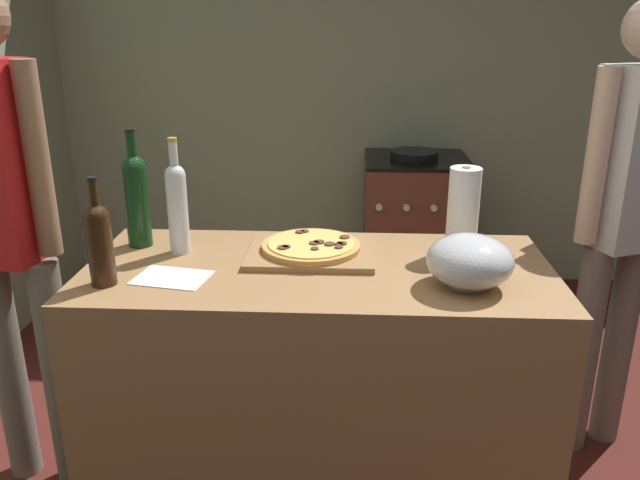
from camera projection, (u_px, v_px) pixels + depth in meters
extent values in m
cube|color=#511E19|center=(344.00, 400.00, 2.88)|extent=(4.18, 3.52, 0.02)
cube|color=#99A889|center=(351.00, 75.00, 3.87)|extent=(4.18, 0.10, 2.60)
cube|color=#9E7247|center=(318.00, 395.00, 2.09)|extent=(1.43, 0.65, 0.92)
cube|color=#9E7247|center=(311.00, 252.00, 2.03)|extent=(0.40, 0.32, 0.02)
cylinder|color=tan|center=(311.00, 246.00, 2.02)|extent=(0.32, 0.32, 0.02)
cylinder|color=#EAC660|center=(311.00, 243.00, 2.02)|extent=(0.28, 0.28, 0.00)
cylinder|color=brown|center=(315.00, 249.00, 1.96)|extent=(0.02, 0.02, 0.01)
cylinder|color=brown|center=(330.00, 244.00, 2.00)|extent=(0.03, 0.03, 0.01)
cylinder|color=brown|center=(342.00, 243.00, 2.01)|extent=(0.03, 0.03, 0.01)
cylinder|color=brown|center=(319.00, 242.00, 2.02)|extent=(0.03, 0.03, 0.01)
cylinder|color=brown|center=(283.00, 248.00, 1.97)|extent=(0.03, 0.03, 0.01)
cylinder|color=brown|center=(305.00, 231.00, 2.12)|extent=(0.03, 0.03, 0.01)
cylinder|color=brown|center=(286.00, 247.00, 1.98)|extent=(0.03, 0.03, 0.01)
cylinder|color=brown|center=(300.00, 232.00, 2.11)|extent=(0.03, 0.03, 0.01)
cylinder|color=brown|center=(345.00, 237.00, 2.06)|extent=(0.03, 0.03, 0.01)
cylinder|color=brown|center=(339.00, 247.00, 1.97)|extent=(0.03, 0.03, 0.01)
cylinder|color=brown|center=(314.00, 243.00, 2.01)|extent=(0.03, 0.03, 0.01)
cylinder|color=brown|center=(339.00, 244.00, 2.00)|extent=(0.03, 0.03, 0.01)
cylinder|color=#B2B2B7|center=(468.00, 284.00, 1.80)|extent=(0.10, 0.10, 0.01)
ellipsoid|color=silver|center=(470.00, 261.00, 1.77)|extent=(0.24, 0.24, 0.15)
cylinder|color=white|center=(463.00, 211.00, 2.02)|extent=(0.10, 0.10, 0.28)
cylinder|color=#997551|center=(463.00, 210.00, 2.02)|extent=(0.03, 0.03, 0.28)
cylinder|color=silver|center=(178.00, 214.00, 2.01)|extent=(0.07, 0.07, 0.26)
sphere|color=silver|center=(175.00, 175.00, 1.97)|extent=(0.07, 0.07, 0.07)
cylinder|color=silver|center=(173.00, 155.00, 1.95)|extent=(0.03, 0.03, 0.09)
cylinder|color=gold|center=(172.00, 140.00, 1.93)|extent=(0.03, 0.03, 0.01)
cylinder|color=#331E0F|center=(101.00, 251.00, 1.78)|extent=(0.07, 0.07, 0.20)
sphere|color=#331E0F|center=(97.00, 217.00, 1.75)|extent=(0.07, 0.07, 0.07)
cylinder|color=#331E0F|center=(94.00, 196.00, 1.72)|extent=(0.03, 0.03, 0.08)
cylinder|color=black|center=(92.00, 179.00, 1.71)|extent=(0.03, 0.03, 0.01)
cylinder|color=#143819|center=(137.00, 207.00, 2.08)|extent=(0.08, 0.08, 0.27)
sphere|color=#143819|center=(133.00, 167.00, 2.03)|extent=(0.08, 0.08, 0.08)
cylinder|color=#143819|center=(131.00, 146.00, 2.01)|extent=(0.03, 0.03, 0.09)
cylinder|color=black|center=(130.00, 131.00, 1.99)|extent=(0.03, 0.03, 0.01)
cube|color=white|center=(172.00, 278.00, 1.85)|extent=(0.23, 0.19, 0.00)
cube|color=brown|center=(413.00, 232.00, 3.76)|extent=(0.59, 0.56, 0.86)
cube|color=black|center=(417.00, 160.00, 3.62)|extent=(0.59, 0.56, 0.02)
cylinder|color=silver|center=(379.00, 207.00, 3.42)|extent=(0.04, 0.02, 0.04)
cylinder|color=silver|center=(406.00, 207.00, 3.41)|extent=(0.04, 0.02, 0.04)
cylinder|color=silver|center=(434.00, 208.00, 3.40)|extent=(0.04, 0.02, 0.04)
cylinder|color=silver|center=(461.00, 208.00, 3.39)|extent=(0.04, 0.02, 0.04)
cylinder|color=black|center=(414.00, 154.00, 3.61)|extent=(0.27, 0.27, 0.04)
cylinder|color=slate|center=(9.00, 370.00, 2.28)|extent=(0.11, 0.11, 0.87)
cylinder|color=slate|center=(59.00, 375.00, 2.25)|extent=(0.11, 0.11, 0.87)
cylinder|color=#936B4C|center=(38.00, 161.00, 1.99)|extent=(0.08, 0.08, 0.62)
cylinder|color=slate|center=(618.00, 344.00, 2.49)|extent=(0.11, 0.11, 0.85)
cylinder|color=slate|center=(584.00, 351.00, 2.43)|extent=(0.11, 0.11, 0.85)
cube|color=silver|center=(633.00, 159.00, 2.21)|extent=(0.28, 0.27, 0.64)
cylinder|color=beige|center=(597.00, 158.00, 2.16)|extent=(0.08, 0.08, 0.61)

